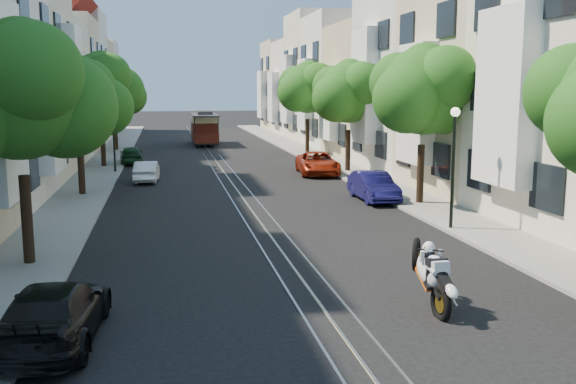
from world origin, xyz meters
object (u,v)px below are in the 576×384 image
tree_w_d (115,92)px  parked_car_w_far (131,155)px  parked_car_w_mid (147,171)px  tree_w_b (79,100)px  sportbike_rider (431,272)px  lamp_east (454,150)px  cable_car (204,126)px  tree_w_a (21,95)px  parked_car_e_far (318,163)px  tree_e_d (308,89)px  parked_car_w_near (54,313)px  lamp_west (113,125)px  parked_car_e_mid (373,186)px  tree_e_c (350,94)px  tree_e_b (425,93)px  tree_w_c (101,86)px

tree_w_d → parked_car_w_far: (1.54, -9.24, -4.00)m
tree_w_d → parked_car_w_mid: tree_w_d is taller
tree_w_b → sportbike_rider: tree_w_b is taller
lamp_east → cable_car: (-6.27, 36.54, -1.23)m
tree_w_a → parked_car_e_far: 21.71m
parked_car_w_far → parked_car_w_mid: bearing=93.7°
tree_e_d → tree_w_a: tree_e_d is taller
tree_w_a → parked_car_w_near: (1.54, -5.82, -4.13)m
lamp_west → parked_car_w_far: 5.28m
tree_w_d → lamp_west: size_ratio=1.57×
tree_w_d → parked_car_e_mid: (12.74, -25.58, -3.96)m
tree_w_a → sportbike_rider: (9.46, -5.45, -3.86)m
parked_car_w_mid → tree_w_b: bearing=60.4°
lamp_east → parked_car_w_near: bearing=-146.6°
lamp_west → parked_car_w_far: lamp_west is taller
tree_w_d → lamp_east: bearing=-67.2°
cable_car → parked_car_w_far: (-5.63, -13.81, -1.02)m
tree_e_c → tree_w_d: size_ratio=1.00×
tree_e_c → tree_w_a: 23.05m
tree_w_d → parked_car_e_far: (12.35, -16.62, -3.95)m
parked_car_w_far → parked_car_e_far: bearing=141.4°
tree_e_b → parked_car_w_far: bearing=125.9°
tree_w_c → lamp_west: tree_w_c is taller
lamp_west → parked_car_e_far: lamp_west is taller
tree_w_a → lamp_west: bearing=87.6°
tree_w_c → parked_car_e_mid: size_ratio=1.84×
lamp_east → parked_car_e_far: (-1.09, 15.35, -2.20)m
parked_car_w_mid → cable_car: bearing=-98.3°
lamp_east → parked_car_w_far: size_ratio=1.19×
parked_car_w_far → parked_car_w_near: bearing=85.7°
tree_w_a → parked_car_w_mid: size_ratio=2.00×
parked_car_e_far → parked_car_w_far: size_ratio=1.33×
tree_w_d → cable_car: 9.01m
tree_e_b → tree_e_d: size_ratio=0.98×
parked_car_e_far → tree_e_b: bearing=-73.8°
tree_e_d → tree_w_a: (-14.40, -29.00, -0.13)m
sportbike_rider → parked_car_e_far: bearing=80.5°
tree_e_c → lamp_east: size_ratio=1.57×
lamp_west → parked_car_e_mid: lamp_west is taller
parked_car_w_mid → parked_car_w_far: (-1.20, 8.47, 0.05)m
tree_w_b → parked_car_w_mid: bearing=57.4°
tree_w_d → sportbike_rider: 40.74m
tree_e_d → parked_car_e_mid: tree_e_d is taller
tree_w_b → parked_car_e_mid: 13.76m
tree_e_b → tree_w_c: (-14.40, 16.00, 0.34)m
tree_w_b → tree_e_b: bearing=-19.1°
lamp_west → lamp_east: bearing=-55.0°
cable_car → parked_car_e_far: bearing=-76.2°
parked_car_w_near → tree_e_d: bearing=-106.4°
lamp_east → parked_car_w_near: (-11.90, -7.84, -2.24)m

